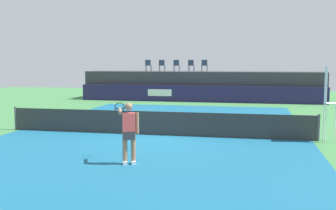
{
  "coord_description": "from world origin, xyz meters",
  "views": [
    {
      "loc": [
        3.72,
        -15.35,
        2.91
      ],
      "look_at": [
        0.11,
        2.0,
        1.0
      ],
      "focal_mm": 42.65,
      "sensor_mm": 36.0,
      "label": 1
    }
  ],
  "objects_px": {
    "tennis_player": "(129,131)",
    "spectator_chair_left": "(162,65)",
    "net_post_far": "(319,128)",
    "spectator_chair_center": "(177,65)",
    "tennis_ball": "(168,128)",
    "spectator_chair_far_left": "(148,65)",
    "umpire_chair": "(328,99)",
    "spectator_chair_far_right": "(204,65)",
    "spectator_chair_right": "(191,65)",
    "net_post_near": "(16,118)"
  },
  "relations": [
    {
      "from": "spectator_chair_far_right",
      "to": "umpire_chair",
      "type": "relative_size",
      "value": 0.32
    },
    {
      "from": "spectator_chair_left",
      "to": "umpire_chair",
      "type": "height_order",
      "value": "spectator_chair_left"
    },
    {
      "from": "spectator_chair_far_right",
      "to": "tennis_ball",
      "type": "height_order",
      "value": "spectator_chair_far_right"
    },
    {
      "from": "spectator_chair_far_left",
      "to": "tennis_player",
      "type": "relative_size",
      "value": 0.5
    },
    {
      "from": "spectator_chair_far_left",
      "to": "tennis_ball",
      "type": "xyz_separation_m",
      "value": [
        4.39,
        -13.58,
        -2.66
      ]
    },
    {
      "from": "spectator_chair_far_right",
      "to": "net_post_near",
      "type": "height_order",
      "value": "spectator_chair_far_right"
    },
    {
      "from": "net_post_far",
      "to": "umpire_chair",
      "type": "bearing_deg",
      "value": 0.12
    },
    {
      "from": "spectator_chair_far_right",
      "to": "tennis_player",
      "type": "bearing_deg",
      "value": -89.63
    },
    {
      "from": "spectator_chair_far_left",
      "to": "net_post_far",
      "type": "distance_m",
      "value": 18.35
    },
    {
      "from": "spectator_chair_far_left",
      "to": "spectator_chair_right",
      "type": "bearing_deg",
      "value": 6.97
    },
    {
      "from": "spectator_chair_far_left",
      "to": "spectator_chair_right",
      "type": "height_order",
      "value": "same"
    },
    {
      "from": "spectator_chair_center",
      "to": "spectator_chair_left",
      "type": "bearing_deg",
      "value": -175.51
    },
    {
      "from": "tennis_player",
      "to": "net_post_far",
      "type": "bearing_deg",
      "value": 38.22
    },
    {
      "from": "spectator_chair_right",
      "to": "net_post_far",
      "type": "height_order",
      "value": "spectator_chair_right"
    },
    {
      "from": "net_post_near",
      "to": "tennis_player",
      "type": "distance_m",
      "value": 8.02
    },
    {
      "from": "spectator_chair_right",
      "to": "spectator_chair_far_left",
      "type": "bearing_deg",
      "value": -173.03
    },
    {
      "from": "umpire_chair",
      "to": "spectator_chair_far_left",
      "type": "bearing_deg",
      "value": 125.44
    },
    {
      "from": "spectator_chair_left",
      "to": "spectator_chair_center",
      "type": "xyz_separation_m",
      "value": [
        1.14,
        0.09,
        0.0
      ]
    },
    {
      "from": "umpire_chair",
      "to": "spectator_chair_left",
      "type": "bearing_deg",
      "value": 122.51
    },
    {
      "from": "spectator_chair_left",
      "to": "umpire_chair",
      "type": "relative_size",
      "value": 0.32
    },
    {
      "from": "umpire_chair",
      "to": "tennis_ball",
      "type": "xyz_separation_m",
      "value": [
        -6.27,
        1.4,
        -1.55
      ]
    },
    {
      "from": "net_post_near",
      "to": "tennis_player",
      "type": "bearing_deg",
      "value": -35.2
    },
    {
      "from": "spectator_chair_left",
      "to": "umpire_chair",
      "type": "xyz_separation_m",
      "value": [
        9.58,
        -15.03,
        -1.11
      ]
    },
    {
      "from": "tennis_player",
      "to": "spectator_chair_left",
      "type": "bearing_deg",
      "value": 99.9
    },
    {
      "from": "spectator_chair_far_left",
      "to": "spectator_chair_far_right",
      "type": "bearing_deg",
      "value": 2.96
    },
    {
      "from": "tennis_player",
      "to": "tennis_ball",
      "type": "bearing_deg",
      "value": 91.18
    },
    {
      "from": "net_post_far",
      "to": "tennis_player",
      "type": "distance_m",
      "value": 7.47
    },
    {
      "from": "spectator_chair_left",
      "to": "tennis_ball",
      "type": "distance_m",
      "value": 14.28
    },
    {
      "from": "spectator_chair_far_left",
      "to": "spectator_chair_center",
      "type": "height_order",
      "value": "same"
    },
    {
      "from": "spectator_chair_far_left",
      "to": "umpire_chair",
      "type": "relative_size",
      "value": 0.32
    },
    {
      "from": "umpire_chair",
      "to": "net_post_near",
      "type": "bearing_deg",
      "value": -180.0
    },
    {
      "from": "spectator_chair_left",
      "to": "tennis_player",
      "type": "relative_size",
      "value": 0.5
    },
    {
      "from": "spectator_chair_left",
      "to": "umpire_chair",
      "type": "bearing_deg",
      "value": -57.49
    },
    {
      "from": "spectator_chair_left",
      "to": "tennis_ball",
      "type": "relative_size",
      "value": 13.06
    },
    {
      "from": "spectator_chair_right",
      "to": "tennis_player",
      "type": "height_order",
      "value": "spectator_chair_right"
    },
    {
      "from": "spectator_chair_left",
      "to": "tennis_ball",
      "type": "height_order",
      "value": "spectator_chair_left"
    },
    {
      "from": "spectator_chair_center",
      "to": "net_post_near",
      "type": "height_order",
      "value": "spectator_chair_center"
    },
    {
      "from": "spectator_chair_center",
      "to": "tennis_ball",
      "type": "height_order",
      "value": "spectator_chair_center"
    },
    {
      "from": "net_post_far",
      "to": "tennis_ball",
      "type": "height_order",
      "value": "net_post_far"
    },
    {
      "from": "spectator_chair_right",
      "to": "spectator_chair_far_right",
      "type": "relative_size",
      "value": 1.0
    },
    {
      "from": "spectator_chair_far_right",
      "to": "spectator_chair_center",
      "type": "bearing_deg",
      "value": -177.7
    },
    {
      "from": "spectator_chair_center",
      "to": "net_post_far",
      "type": "xyz_separation_m",
      "value": [
        8.14,
        -15.12,
        -2.19
      ]
    },
    {
      "from": "spectator_chair_far_right",
      "to": "umpire_chair",
      "type": "bearing_deg",
      "value": -67.56
    },
    {
      "from": "spectator_chair_far_right",
      "to": "net_post_far",
      "type": "distance_m",
      "value": 16.49
    },
    {
      "from": "spectator_chair_far_left",
      "to": "spectator_chair_center",
      "type": "bearing_deg",
      "value": 3.61
    },
    {
      "from": "spectator_chair_left",
      "to": "net_post_near",
      "type": "xyz_separation_m",
      "value": [
        -3.11,
        -15.03,
        -2.19
      ]
    },
    {
      "from": "spectator_chair_far_left",
      "to": "spectator_chair_left",
      "type": "xyz_separation_m",
      "value": [
        1.08,
        0.05,
        0.0
      ]
    },
    {
      "from": "net_post_far",
      "to": "tennis_ball",
      "type": "xyz_separation_m",
      "value": [
        -5.98,
        1.4,
        -0.46
      ]
    },
    {
      "from": "spectator_chair_center",
      "to": "spectator_chair_far_right",
      "type": "distance_m",
      "value": 2.16
    },
    {
      "from": "spectator_chair_left",
      "to": "spectator_chair_right",
      "type": "bearing_deg",
      "value": 9.02
    }
  ]
}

